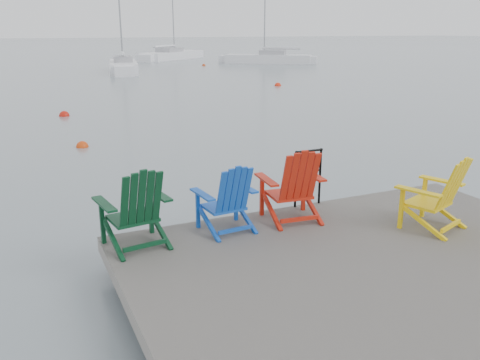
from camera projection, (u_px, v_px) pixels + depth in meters
name	position (u px, v px, depth m)	size (l,w,h in m)	color
ground	(397.00, 311.00, 5.95)	(400.00, 400.00, 0.00)	slate
dock	(400.00, 285.00, 5.85)	(6.00, 5.00, 1.40)	#322F2C
handrail	(308.00, 172.00, 7.89)	(0.48, 0.04, 0.90)	black
chair_green	(136.00, 207.00, 6.35)	(0.93, 0.87, 1.06)	#09341B
chair_blue	(228.00, 198.00, 6.87)	(0.82, 0.76, 0.97)	#1147B1
chair_red	(293.00, 185.00, 7.24)	(0.92, 0.86, 1.08)	#B61E0D
chair_yellow	(438.00, 193.00, 6.95)	(1.00, 0.95, 1.04)	yellow
sailboat_near	(123.00, 67.00, 38.88)	(3.35, 7.80, 10.55)	white
sailboat_mid	(172.00, 56.00, 55.60)	(9.06, 8.53, 13.45)	white
sailboat_far	(269.00, 59.00, 49.03)	(7.84, 6.59, 11.33)	white
buoy_a	(82.00, 147.00, 14.23)	(0.34, 0.34, 0.34)	#CD3C0C
buoy_b	(64.00, 116.00, 19.31)	(0.39, 0.39, 0.39)	red
buoy_c	(278.00, 86.00, 29.58)	(0.38, 0.38, 0.38)	red
buoy_d	(204.00, 66.00, 45.81)	(0.33, 0.33, 0.33)	#BB370B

